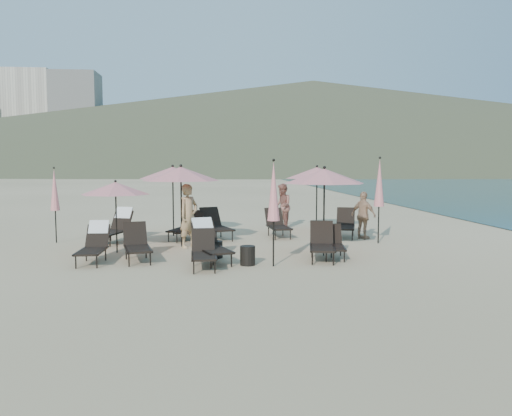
{
  "coord_description": "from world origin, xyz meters",
  "views": [
    {
      "loc": [
        -1.2,
        -12.65,
        2.5
      ],
      "look_at": [
        0.11,
        3.5,
        1.1
      ],
      "focal_mm": 35.0,
      "sensor_mm": 36.0,
      "label": 1
    }
  ],
  "objects": [
    {
      "name": "ground",
      "position": [
        0.0,
        0.0,
        0.0
      ],
      "size": [
        800.0,
        800.0,
        0.0
      ],
      "primitive_type": "plane",
      "color": "#D6BA8C",
      "rests_on": "ground"
    },
    {
      "name": "umbrella_open_4",
      "position": [
        2.56,
        5.65,
        2.21
      ],
      "size": [
        2.32,
        2.32,
        2.5
      ],
      "color": "black",
      "rests_on": "ground"
    },
    {
      "name": "side_table_0",
      "position": [
        -1.2,
        0.69,
        0.23
      ],
      "size": [
        0.36,
        0.36,
        0.46
      ],
      "primitive_type": "cylinder",
      "color": "black",
      "rests_on": "ground"
    },
    {
      "name": "side_table_1",
      "position": [
        -0.41,
        -0.36,
        0.24
      ],
      "size": [
        0.38,
        0.38,
        0.49
      ],
      "primitive_type": "cylinder",
      "color": "black",
      "rests_on": "ground"
    },
    {
      "name": "beachgoer_b",
      "position": [
        1.41,
        6.75,
        0.89
      ],
      "size": [
        0.71,
        0.89,
        1.77
      ],
      "primitive_type": "imported",
      "rotation": [
        0.0,
        0.0,
        -1.61
      ],
      "color": "#995D4F",
      "rests_on": "ground"
    },
    {
      "name": "lounger_5",
      "position": [
        1.97,
        0.51,
        0.4
      ],
      "size": [
        0.77,
        1.54,
        0.85
      ],
      "rotation": [
        0.0,
        0.0,
        -0.14
      ],
      "color": "black",
      "rests_on": "ground"
    },
    {
      "name": "hotel_skyline",
      "position": [
        -93.62,
        271.21,
        24.18
      ],
      "size": [
        109.0,
        82.0,
        55.0
      ],
      "color": "beige",
      "rests_on": "ground"
    },
    {
      "name": "lounger_11",
      "position": [
        3.29,
        4.28,
        0.46
      ],
      "size": [
        1.1,
        1.81,
        0.98
      ],
      "rotation": [
        0.0,
        0.0,
        -0.29
      ],
      "color": "black",
      "rests_on": "ground"
    },
    {
      "name": "lounger_0",
      "position": [
        -4.34,
        0.39,
        0.49
      ],
      "size": [
        0.61,
        1.64,
        1.02
      ],
      "rotation": [
        0.0,
        0.0,
        0.0
      ],
      "color": "black",
      "rests_on": "ground"
    },
    {
      "name": "beachgoer_c",
      "position": [
        3.77,
        3.71,
        0.81
      ],
      "size": [
        0.89,
        0.99,
        1.61
      ],
      "primitive_type": "imported",
      "rotation": [
        0.0,
        0.0,
        2.23
      ],
      "color": "tan",
      "rests_on": "ground"
    },
    {
      "name": "umbrella_closed_2",
      "position": [
        -6.33,
        3.72,
        1.7
      ],
      "size": [
        0.29,
        0.29,
        2.44
      ],
      "color": "black",
      "rests_on": "ground"
    },
    {
      "name": "umbrella_open_0",
      "position": [
        -4.03,
        1.73,
        1.84
      ],
      "size": [
        1.93,
        1.93,
        2.08
      ],
      "color": "black",
      "rests_on": "ground"
    },
    {
      "name": "umbrella_closed_1",
      "position": [
        3.99,
        2.8,
        1.93
      ],
      "size": [
        0.32,
        0.32,
        2.77
      ],
      "color": "black",
      "rests_on": "ground"
    },
    {
      "name": "lounger_8",
      "position": [
        -2.05,
        3.98,
        0.41
      ],
      "size": [
        0.93,
        1.62,
        0.88
      ],
      "rotation": [
        0.0,
        0.0,
        -0.25
      ],
      "color": "black",
      "rests_on": "ground"
    },
    {
      "name": "lounger_6",
      "position": [
        -4.44,
        3.69,
        0.52
      ],
      "size": [
        1.1,
        1.86,
        1.1
      ],
      "rotation": [
        0.0,
        0.0,
        -0.29
      ],
      "color": "black",
      "rests_on": "ground"
    },
    {
      "name": "umbrella_open_3",
      "position": [
        -2.7,
        5.06,
        2.22
      ],
      "size": [
        2.34,
        2.34,
        2.51
      ],
      "color": "black",
      "rests_on": "ground"
    },
    {
      "name": "beachgoer_a",
      "position": [
        -2.02,
        2.49,
        0.96
      ],
      "size": [
        0.81,
        0.83,
        1.93
      ],
      "primitive_type": "imported",
      "rotation": [
        0.0,
        0.0,
        0.85
      ],
      "color": "tan",
      "rests_on": "ground"
    },
    {
      "name": "lounger_7",
      "position": [
        -2.24,
        4.23,
        0.43
      ],
      "size": [
        1.13,
        1.72,
        0.93
      ],
      "rotation": [
        0.0,
        0.0,
        -0.35
      ],
      "color": "black",
      "rests_on": "ground"
    },
    {
      "name": "umbrella_open_1",
      "position": [
        -2.25,
        2.64,
        2.23
      ],
      "size": [
        2.34,
        2.34,
        2.52
      ],
      "color": "black",
      "rests_on": "ground"
    },
    {
      "name": "lounger_3",
      "position": [
        -1.36,
        0.2,
        0.52
      ],
      "size": [
        1.15,
        1.85,
        1.09
      ],
      "rotation": [
        0.0,
        0.0,
        0.33
      ],
      "color": "black",
      "rests_on": "ground"
    },
    {
      "name": "lounger_1",
      "position": [
        -3.27,
        0.48,
        0.45
      ],
      "size": [
        1.0,
        1.76,
        0.95
      ],
      "rotation": [
        0.0,
        0.0,
        0.24
      ],
      "color": "black",
      "rests_on": "ground"
    },
    {
      "name": "lounger_2",
      "position": [
        -1.5,
        -0.57,
        0.42
      ],
      "size": [
        0.66,
        1.57,
        0.89
      ],
      "rotation": [
        0.0,
        0.0,
        0.05
      ],
      "color": "black",
      "rests_on": "ground"
    },
    {
      "name": "lounger_9",
      "position": [
        -1.2,
        4.22,
        0.48
      ],
      "size": [
        1.22,
        1.9,
        1.02
      ],
      "rotation": [
        0.0,
        0.0,
        0.34
      ],
      "color": "black",
      "rests_on": "ground"
    },
    {
      "name": "umbrella_open_2",
      "position": [
        1.86,
        1.2,
        2.19
      ],
      "size": [
        2.3,
        2.3,
        2.47
      ],
      "color": "black",
      "rests_on": "ground"
    },
    {
      "name": "lounger_4",
      "position": [
        1.6,
        0.23,
        0.45
      ],
      "size": [
        0.93,
        1.76,
        0.96
      ],
      "rotation": [
        0.0,
        0.0,
        -0.18
      ],
      "color": "black",
      "rests_on": "ground"
    },
    {
      "name": "volcanic_headland",
      "position": [
        71.37,
        302.62,
        26.49
      ],
      "size": [
        690.0,
        690.0,
        55.0
      ],
      "color": "brown",
      "rests_on": "ground"
    },
    {
      "name": "lounger_10",
      "position": [
        0.94,
        4.5,
        0.45
      ],
      "size": [
        0.81,
        1.73,
        0.96
      ],
      "rotation": [
        0.0,
        0.0,
        0.11
      ],
      "color": "black",
      "rests_on": "ground"
    },
    {
      "name": "umbrella_closed_0",
      "position": [
        0.21,
        -0.56,
        1.85
      ],
      "size": [
        0.31,
        0.31,
        2.66
      ],
      "color": "black",
      "rests_on": "ground"
    }
  ]
}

